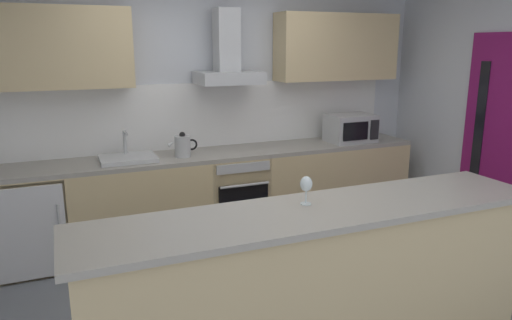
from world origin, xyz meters
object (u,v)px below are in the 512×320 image
at_px(sink, 128,158).
at_px(range_hood, 228,60).
at_px(refrigerator, 32,222).
at_px(wine_glass, 306,185).
at_px(kettle, 183,146).
at_px(microwave, 351,128).
at_px(oven, 234,193).

height_order(sink, range_hood, range_hood).
relative_size(refrigerator, wine_glass, 4.78).
relative_size(refrigerator, kettle, 2.94).
xyz_separation_m(refrigerator, microwave, (3.23, -0.03, 0.62)).
height_order(kettle, range_hood, range_hood).
xyz_separation_m(oven, kettle, (-0.52, -0.03, 0.55)).
bearing_deg(sink, microwave, -0.93).
relative_size(sink, wine_glass, 2.81).
distance_m(sink, kettle, 0.52).
distance_m(microwave, range_hood, 1.55).
xyz_separation_m(oven, refrigerator, (-1.88, -0.00, -0.03)).
distance_m(refrigerator, range_hood, 2.32).
xyz_separation_m(refrigerator, sink, (0.85, 0.01, 0.50)).
height_order(kettle, wine_glass, wine_glass).
xyz_separation_m(sink, range_hood, (1.03, 0.12, 0.86)).
xyz_separation_m(refrigerator, kettle, (1.36, -0.03, 0.58)).
height_order(sink, kettle, sink).
distance_m(oven, refrigerator, 1.88).
distance_m(refrigerator, sink, 0.99).
relative_size(microwave, wine_glass, 2.81).
bearing_deg(oven, range_hood, 90.00).
bearing_deg(oven, microwave, -1.18).
bearing_deg(refrigerator, oven, 0.08).
distance_m(refrigerator, kettle, 1.48).
xyz_separation_m(oven, sink, (-1.03, 0.01, 0.47)).
height_order(range_hood, wine_glass, range_hood).
xyz_separation_m(microwave, range_hood, (-1.36, 0.16, 0.74)).
height_order(sink, wine_glass, sink).
relative_size(sink, kettle, 1.73).
xyz_separation_m(microwave, sink, (-2.38, 0.04, -0.12)).
distance_m(sink, wine_glass, 2.10).
relative_size(refrigerator, microwave, 1.70).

